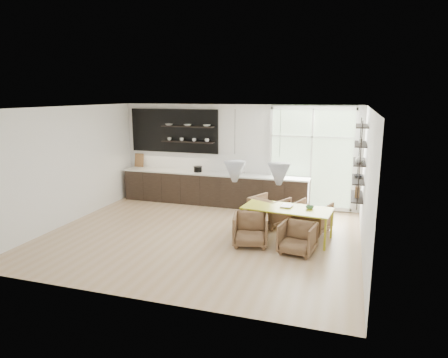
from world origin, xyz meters
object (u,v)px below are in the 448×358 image
dining_table (287,210)px  armchair_back_left (269,211)px  wire_stool (247,219)px  armchair_front_right (297,238)px  armchair_front_left (251,230)px  armchair_back_right (312,217)px

dining_table → armchair_back_left: bearing=132.1°
armchair_back_left → wire_stool: bearing=65.3°
armchair_front_right → armchair_front_left: bearing=-179.1°
armchair_back_right → wire_stool: armchair_back_right is taller
armchair_back_right → armchair_front_right: 1.45m
dining_table → armchair_back_left: (-0.55, 0.77, -0.29)m
armchair_back_right → armchair_front_right: bearing=102.3°
dining_table → armchair_back_right: 0.88m
dining_table → wire_stool: dining_table is taller
armchair_back_left → armchair_front_right: size_ratio=1.16×
dining_table → armchair_back_left: armchair_back_left is taller
armchair_back_left → armchair_front_right: armchair_back_left is taller
armchair_front_right → wire_stool: size_ratio=1.83×
armchair_back_right → wire_stool: size_ratio=2.05×
armchair_back_left → armchair_back_right: 1.06m
armchair_back_right → armchair_front_left: size_ratio=1.04×
armchair_back_left → armchair_front_right: 1.80m
armchair_front_right → wire_stool: (-1.36, 1.18, -0.07)m
dining_table → armchair_back_right: armchair_back_right is taller
armchair_front_left → armchair_front_right: armchair_front_left is taller
armchair_front_right → armchair_back_right: bearing=92.9°
armchair_back_left → armchair_front_left: armchair_back_left is taller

